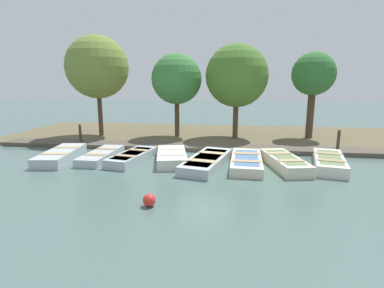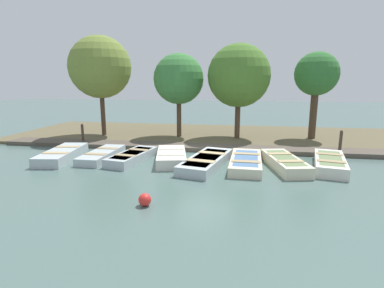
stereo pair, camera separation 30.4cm
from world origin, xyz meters
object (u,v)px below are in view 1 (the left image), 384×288
Objects in this scene: rowboat_5 at (246,162)px; rowboat_0 at (61,155)px; park_tree_left at (177,79)px; rowboat_2 at (132,157)px; buoy at (149,200)px; park_tree_center at (237,76)px; park_tree_right at (313,75)px; rowboat_7 at (329,162)px; rowboat_4 at (207,161)px; park_tree_far_left at (97,67)px; mooring_post_near at (80,135)px; rowboat_1 at (101,155)px; rowboat_6 at (285,162)px; rowboat_3 at (172,157)px; mooring_post_far at (338,141)px.

rowboat_0 is at bearing -87.39° from rowboat_5.
rowboat_2 is at bearing -10.17° from park_tree_left.
park_tree_center is at bearing 166.72° from buoy.
rowboat_0 is 13.30m from park_tree_right.
rowboat_4 is at bearing -72.88° from rowboat_7.
rowboat_4 is at bearing 52.84° from park_tree_far_left.
rowboat_4 is at bearing -11.26° from park_tree_center.
rowboat_5 is 8.83m from mooring_post_near.
rowboat_0 reaches higher than rowboat_4.
rowboat_7 is at bearing 35.60° from park_tree_center.
rowboat_0 is at bearing -62.57° from park_tree_right.
park_tree_center reaches higher than park_tree_left.
rowboat_1 is at bearing -60.34° from park_tree_right.
mooring_post_near is at bearing -72.27° from park_tree_center.
mooring_post_near is at bearing -117.84° from rowboat_6.
buoy is 0.06× the size of park_tree_far_left.
rowboat_3 is 6.19m from rowboat_7.
rowboat_5 is at bearing 107.80° from rowboat_4.
park_tree_far_left is at bearing -129.08° from rowboat_6.
rowboat_2 is 3.16m from rowboat_4.
mooring_post_near is (-2.49, -11.53, 0.34)m from rowboat_7.
rowboat_6 is at bearing 45.11° from park_tree_left.
park_tree_far_left is at bearing -133.40° from rowboat_2.
rowboat_2 is at bearing 83.45° from rowboat_1.
rowboat_3 is at bearing 64.42° from mooring_post_near.
rowboat_3 is 0.77× the size of rowboat_4.
mooring_post_near is (-2.68, -3.69, 0.37)m from rowboat_2.
rowboat_3 reaches higher than rowboat_6.
rowboat_7 is 2.74m from mooring_post_far.
park_tree_center is (-5.46, 1.09, 3.36)m from rowboat_4.
park_tree_right is at bearing 134.83° from rowboat_2.
park_tree_far_left is at bearing 175.88° from mooring_post_near.
rowboat_4 is at bearing 63.29° from rowboat_3.
rowboat_6 is 6.01m from buoy.
park_tree_right is (-3.06, -0.59, 3.03)m from mooring_post_far.
rowboat_5 is 6.31m from park_tree_center.
park_tree_center reaches higher than rowboat_0.
rowboat_2 is at bearing -98.76° from rowboat_3.
rowboat_1 is at bearing -76.38° from mooring_post_far.
mooring_post_near is (-2.51, -2.26, 0.39)m from rowboat_1.
rowboat_5 is at bearing 87.61° from rowboat_1.
rowboat_5 is 5.05m from buoy.
rowboat_0 is 1.02× the size of rowboat_6.
park_tree_left is at bearing 154.85° from rowboat_1.
rowboat_1 is 2.64× the size of mooring_post_near.
mooring_post_far reaches higher than buoy.
park_tree_far_left reaches higher than rowboat_4.
park_tree_center reaches higher than buoy.
park_tree_left is (-9.52, -1.05, 3.21)m from buoy.
mooring_post_far reaches higher than rowboat_1.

